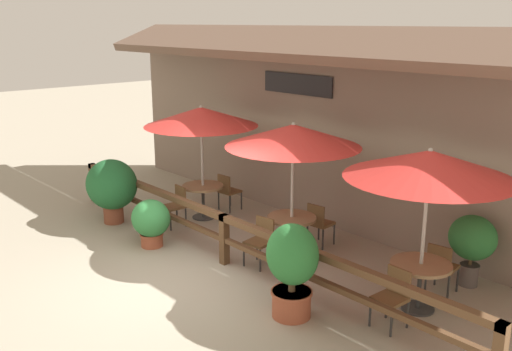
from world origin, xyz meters
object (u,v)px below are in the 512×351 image
object	(u,v)px
chair_near_wallside	(228,190)
patio_umbrella_far	(429,164)
patio_umbrella_near	(201,117)
dining_table_near	(203,192)
chair_far_wallside	(441,266)
patio_umbrella_middle	(293,136)
chair_near_streetside	(176,204)
potted_plant_tall_tropical	(292,265)
chair_far_streetside	(393,295)
potted_plant_broad_leaf	(112,186)
dining_table_middle	(292,224)
chair_middle_wallside	(319,222)
potted_plant_entrance_palm	(472,241)
potted_plant_small_flowering	(151,221)
dining_table_far	(420,273)
chair_middle_streetside	(261,239)

from	to	relation	value
chair_near_wallside	patio_umbrella_far	bearing A→B (deg)	167.14
patio_umbrella_near	dining_table_near	xyz separation A→B (m)	(0.00, -0.00, -1.70)
chair_far_wallside	patio_umbrella_middle	bearing A→B (deg)	5.83
dining_table_near	chair_near_streetside	distance (m)	0.76
chair_near_wallside	potted_plant_tall_tropical	xyz separation A→B (m)	(4.52, -2.47, 0.34)
chair_far_streetside	potted_plant_broad_leaf	size ratio (longest dim) A/B	0.61
dining_table_middle	chair_middle_wallside	size ratio (longest dim) A/B	1.06
dining_table_middle	potted_plant_entrance_palm	world-z (taller)	potted_plant_entrance_palm
chair_far_streetside	potted_plant_small_flowering	distance (m)	5.08
potted_plant_small_flowering	potted_plant_tall_tropical	bearing A→B (deg)	0.98
dining_table_near	dining_table_far	size ratio (longest dim) A/B	1.00
dining_table_near	potted_plant_tall_tropical	xyz separation A→B (m)	(4.48, -1.72, 0.22)
chair_middle_wallside	potted_plant_broad_leaf	size ratio (longest dim) A/B	0.61
dining_table_near	potted_plant_broad_leaf	bearing A→B (deg)	-123.15
chair_middle_wallside	potted_plant_broad_leaf	bearing A→B (deg)	25.49
chair_far_streetside	potted_plant_small_flowering	world-z (taller)	potted_plant_small_flowering
chair_far_wallside	dining_table_far	bearing A→B (deg)	87.18
chair_near_streetside	potted_plant_tall_tropical	xyz separation A→B (m)	(4.46, -0.96, 0.34)
chair_middle_streetside	potted_plant_tall_tropical	size ratio (longest dim) A/B	0.60
chair_near_streetside	chair_middle_streetside	distance (m)	2.75
chair_near_wallside	potted_plant_small_flowering	xyz separation A→B (m)	(0.71, -2.54, 0.04)
chair_near_wallside	patio_umbrella_far	world-z (taller)	patio_umbrella_far
patio_umbrella_far	potted_plant_entrance_palm	size ratio (longest dim) A/B	2.07
chair_middle_wallside	potted_plant_entrance_palm	size ratio (longest dim) A/B	0.71
chair_near_wallside	potted_plant_entrance_palm	xyz separation A→B (m)	(5.79, 0.50, 0.31)
potted_plant_tall_tropical	chair_near_streetside	bearing A→B (deg)	167.78
chair_near_wallside	potted_plant_small_flowering	size ratio (longest dim) A/B	0.92
chair_middle_streetside	potted_plant_broad_leaf	bearing A→B (deg)	-176.27
chair_near_wallside	dining_table_far	size ratio (longest dim) A/B	0.94
chair_middle_streetside	potted_plant_tall_tropical	world-z (taller)	potted_plant_tall_tropical
dining_table_near	patio_umbrella_middle	size ratio (longest dim) A/B	0.36
patio_umbrella_near	potted_plant_tall_tropical	world-z (taller)	patio_umbrella_near
patio_umbrella_near	patio_umbrella_far	xyz separation A→B (m)	(5.65, -0.12, 0.00)
chair_near_streetside	potted_plant_small_flowering	size ratio (longest dim) A/B	0.92
patio_umbrella_far	dining_table_middle	bearing A→B (deg)	178.51
chair_near_wallside	dining_table_far	bearing A→B (deg)	167.14
patio_umbrella_middle	patio_umbrella_far	xyz separation A→B (m)	(2.82, -0.07, 0.00)
dining_table_far	chair_far_streetside	size ratio (longest dim) A/B	1.06
dining_table_near	patio_umbrella_near	bearing A→B (deg)	90.00
potted_plant_broad_leaf	potted_plant_tall_tropical	size ratio (longest dim) A/B	0.97
potted_plant_tall_tropical	potted_plant_small_flowering	bearing A→B (deg)	-179.02
chair_near_wallside	chair_far_wallside	xyz separation A→B (m)	(5.63, -0.15, 0.00)
potted_plant_broad_leaf	chair_near_streetside	bearing A→B (deg)	39.35
dining_table_far	potted_plant_small_flowering	xyz separation A→B (m)	(-4.98, -1.67, -0.08)
chair_middle_streetside	dining_table_far	world-z (taller)	chair_middle_streetside
chair_middle_streetside	potted_plant_small_flowering	world-z (taller)	potted_plant_small_flowering
potted_plant_small_flowering	potted_plant_tall_tropical	size ratio (longest dim) A/B	0.65
patio_umbrella_middle	chair_middle_streetside	bearing A→B (deg)	-94.70
chair_middle_streetside	patio_umbrella_far	distance (m)	3.47
patio_umbrella_near	chair_near_wallside	size ratio (longest dim) A/B	2.93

